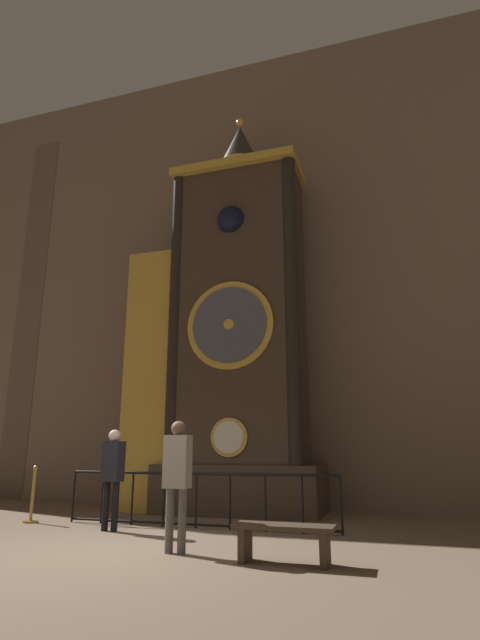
# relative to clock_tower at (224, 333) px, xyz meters

# --- Properties ---
(ground_plane) EXTENTS (28.00, 28.00, 0.00)m
(ground_plane) POSITION_rel_clock_tower_xyz_m (0.05, -4.33, -3.92)
(ground_plane) COLOR #75604C
(cathedral_back_wall) EXTENTS (24.00, 0.32, 12.17)m
(cathedral_back_wall) POSITION_rel_clock_tower_xyz_m (-0.04, 1.20, 2.16)
(cathedral_back_wall) COLOR #7A6656
(cathedral_back_wall) RESTS_ON ground_plane
(clock_tower) EXTENTS (4.42, 1.78, 9.58)m
(clock_tower) POSITION_rel_clock_tower_xyz_m (0.00, 0.00, 0.00)
(clock_tower) COLOR #423328
(clock_tower) RESTS_ON ground_plane
(railing_fence) EXTENTS (5.03, 0.05, 0.92)m
(railing_fence) POSITION_rel_clock_tower_xyz_m (0.26, -2.11, -3.40)
(railing_fence) COLOR black
(railing_fence) RESTS_ON ground_plane
(visitor_near) EXTENTS (0.36, 0.26, 1.64)m
(visitor_near) POSITION_rel_clock_tower_xyz_m (-0.98, -2.85, -2.93)
(visitor_near) COLOR black
(visitor_near) RESTS_ON ground_plane
(visitor_far) EXTENTS (0.34, 0.22, 1.69)m
(visitor_far) POSITION_rel_clock_tower_xyz_m (0.85, -4.19, -2.90)
(visitor_far) COLOR #58554F
(visitor_far) RESTS_ON ground_plane
(stanchion_post) EXTENTS (0.28, 0.28, 1.01)m
(stanchion_post) POSITION_rel_clock_tower_xyz_m (-2.92, -2.41, -3.59)
(stanchion_post) COLOR #B28E33
(stanchion_post) RESTS_ON ground_plane
(visitor_bench) EXTENTS (1.21, 0.40, 0.44)m
(visitor_bench) POSITION_rel_clock_tower_xyz_m (2.34, -4.36, -3.61)
(visitor_bench) COLOR #423328
(visitor_bench) RESTS_ON ground_plane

